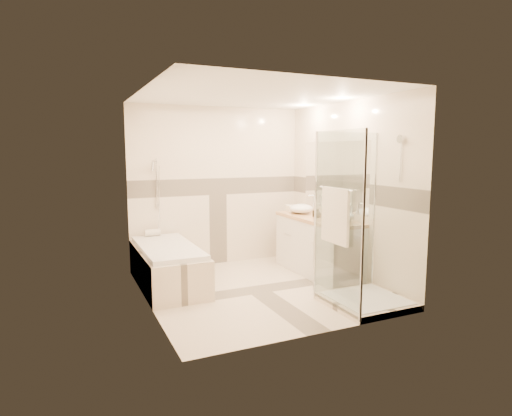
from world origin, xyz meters
name	(u,v)px	position (x,y,z in m)	size (l,w,h in m)	color
room	(260,194)	(0.06, 0.01, 1.26)	(2.82, 3.02, 2.52)	beige
bathtub	(168,264)	(-1.02, 0.65, 0.31)	(0.75, 1.70, 0.56)	beige
vanity	(318,246)	(1.12, 0.30, 0.43)	(0.58, 1.62, 0.85)	silver
shower_enclosure	(356,263)	(0.83, -0.97, 0.51)	(0.96, 0.93, 2.04)	beige
vessel_sink_near	(301,209)	(1.10, 0.75, 0.92)	(0.37, 0.37, 0.15)	white
vessel_sink_far	(338,216)	(1.10, -0.21, 0.94)	(0.44, 0.44, 0.18)	white
faucet_near	(313,202)	(1.32, 0.75, 1.02)	(0.12, 0.03, 0.29)	silver
faucet_far	(351,211)	(1.32, -0.21, 1.00)	(0.10, 0.03, 0.26)	silver
amenity_bottle_a	(316,212)	(1.10, 0.34, 0.92)	(0.06, 0.07, 0.14)	black
amenity_bottle_b	(318,213)	(1.10, 0.28, 0.92)	(0.10, 0.10, 0.13)	black
folded_towels	(293,208)	(1.10, 1.02, 0.89)	(0.17, 0.28, 0.09)	white
rolled_towel	(153,233)	(-1.08, 1.37, 0.61)	(0.10, 0.10, 0.22)	white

